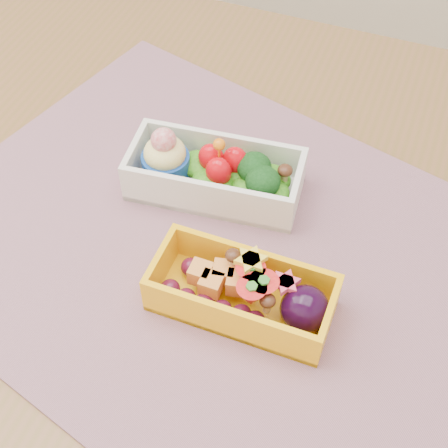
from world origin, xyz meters
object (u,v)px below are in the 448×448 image
(bento_white, at_px, (214,174))
(bento_yellow, at_px, (246,293))
(placemat, at_px, (215,249))
(table, at_px, (230,282))

(bento_white, xyz_separation_m, bento_yellow, (0.08, -0.13, -0.00))
(placemat, bearing_deg, bento_yellow, -46.51)
(bento_white, relative_size, bento_yellow, 1.13)
(table, distance_m, bento_white, 0.14)
(table, xyz_separation_m, bento_yellow, (0.05, -0.09, 0.13))
(placemat, height_order, bento_yellow, bento_yellow)
(bento_white, distance_m, bento_yellow, 0.16)
(placemat, bearing_deg, table, 81.54)
(bento_yellow, bearing_deg, placemat, 133.44)
(placemat, bearing_deg, bento_white, 112.43)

